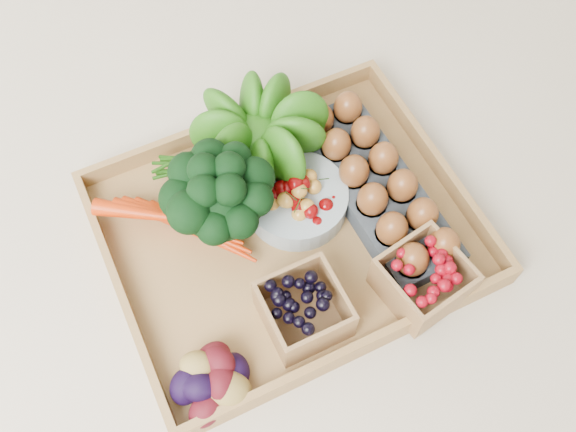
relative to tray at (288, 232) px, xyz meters
name	(u,v)px	position (x,y,z in m)	size (l,w,h in m)	color
ground	(288,234)	(0.00, 0.00, -0.01)	(4.00, 4.00, 0.00)	beige
tray	(288,232)	(0.00, 0.00, 0.00)	(0.55, 0.45, 0.01)	#A17843
carrots	(189,226)	(-0.14, 0.06, 0.03)	(0.18, 0.13, 0.04)	#C22C05
lettuce	(256,132)	(0.01, 0.14, 0.08)	(0.15, 0.15, 0.15)	#1B5B0E
broccoli	(222,211)	(-0.09, 0.04, 0.07)	(0.16, 0.16, 0.13)	black
cherry_bowl	(297,200)	(0.03, 0.03, 0.03)	(0.16, 0.16, 0.04)	#8C9EA5
egg_carton	(375,190)	(0.15, 0.00, 0.03)	(0.12, 0.34, 0.04)	#333941
potatoes	(209,374)	(-0.20, -0.17, 0.05)	(0.13, 0.13, 0.08)	#3D0910
punnet_blackberry	(304,310)	(-0.04, -0.14, 0.05)	(0.11, 0.11, 0.08)	black
punnet_raspberry	(423,279)	(0.13, -0.17, 0.05)	(0.11, 0.11, 0.08)	maroon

